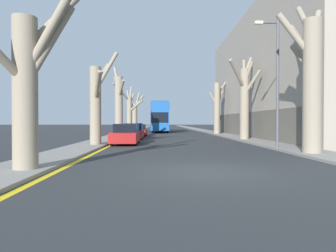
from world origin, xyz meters
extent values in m
plane|color=#2B2D30|center=(0.00, 0.00, 0.00)|extent=(300.00, 300.00, 0.00)
cube|color=gray|center=(-6.05, 50.00, 0.06)|extent=(2.25, 120.00, 0.12)
cube|color=gray|center=(6.05, 50.00, 0.06)|extent=(2.25, 120.00, 0.12)
cube|color=#9E9384|center=(12.18, 21.32, 6.25)|extent=(10.00, 30.50, 12.50)
cube|color=#5E584F|center=(7.16, 21.32, 1.25)|extent=(0.12, 29.89, 2.50)
cube|color=yellow|center=(-4.75, 50.00, 0.00)|extent=(0.24, 120.00, 0.01)
cylinder|color=gray|center=(-5.65, 0.06, 2.42)|extent=(0.75, 0.75, 4.84)
cylinder|color=gray|center=(-4.93, -0.08, 4.23)|extent=(1.71, 0.57, 2.51)
cylinder|color=gray|center=(-4.87, 0.94, 5.21)|extent=(1.88, 2.09, 2.96)
cylinder|color=gray|center=(-4.95, 0.13, 3.98)|extent=(1.66, 0.43, 2.63)
cylinder|color=gray|center=(-5.62, 10.15, 2.58)|extent=(0.72, 0.72, 5.15)
cylinder|color=gray|center=(-5.33, 9.32, 3.76)|extent=(0.88, 1.92, 1.84)
cylinder|color=gray|center=(-4.96, 10.37, 4.88)|extent=(1.62, 0.75, 2.66)
cylinder|color=gray|center=(-5.34, 10.93, 4.76)|extent=(0.86, 1.81, 1.79)
cylinder|color=gray|center=(-5.62, 21.37, 3.09)|extent=(0.81, 0.81, 6.17)
cylinder|color=gray|center=(-5.88, 21.84, 5.38)|extent=(0.88, 1.30, 1.86)
cylinder|color=gray|center=(-5.67, 21.86, 5.12)|extent=(0.40, 1.26, 1.89)
cylinder|color=gray|center=(-5.30, 20.63, 4.85)|extent=(0.98, 1.76, 1.77)
cylinder|color=gray|center=(-5.91, 21.86, 6.17)|extent=(0.95, 1.34, 2.37)
cylinder|color=gray|center=(-5.62, 32.12, 2.52)|extent=(0.73, 0.73, 5.05)
cylinder|color=gray|center=(-4.68, 31.62, 3.74)|extent=(2.14, 1.29, 1.69)
cylinder|color=gray|center=(-6.54, 30.91, 5.55)|extent=(2.13, 2.69, 2.27)
cylinder|color=gray|center=(-5.57, 33.10, 5.38)|extent=(0.38, 2.18, 2.62)
cylinder|color=gray|center=(-5.39, 32.81, 4.64)|extent=(0.78, 1.65, 1.95)
cylinder|color=gray|center=(-5.84, 32.86, 4.96)|extent=(0.73, 1.75, 2.31)
cylinder|color=gray|center=(-5.75, 42.43, 2.35)|extent=(0.88, 0.88, 4.70)
cylinder|color=gray|center=(-5.38, 43.12, 4.90)|extent=(1.10, 1.69, 1.57)
cylinder|color=gray|center=(-5.38, 43.12, 5.18)|extent=(1.13, 1.77, 3.14)
cylinder|color=gray|center=(-6.18, 41.81, 4.30)|extent=(1.28, 1.63, 2.75)
cylinder|color=gray|center=(-4.96, 42.25, 5.12)|extent=(1.87, 0.71, 2.13)
cylinder|color=gray|center=(5.75, 4.53, 3.21)|extent=(0.87, 0.87, 6.42)
cylinder|color=gray|center=(5.02, 4.73, 5.66)|extent=(1.78, 0.76, 2.37)
cylinder|color=gray|center=(5.66, 5.36, 4.71)|extent=(0.52, 1.90, 1.88)
cylinder|color=gray|center=(6.02, 5.81, 6.72)|extent=(0.87, 2.82, 2.49)
cylinder|color=gray|center=(5.40, 4.93, 5.38)|extent=(1.10, 1.20, 1.95)
cylinder|color=gray|center=(6.17, 5.06, 6.21)|extent=(1.23, 1.43, 2.00)
cylinder|color=gray|center=(5.71, 15.67, 3.02)|extent=(0.75, 0.75, 6.04)
cylinder|color=gray|center=(5.94, 15.33, 5.69)|extent=(0.82, 1.02, 1.85)
cylinder|color=gray|center=(4.89, 14.77, 5.40)|extent=(1.94, 2.11, 2.24)
cylinder|color=gray|center=(6.21, 15.18, 4.83)|extent=(1.34, 1.32, 2.05)
cylinder|color=gray|center=(6.18, 16.34, 6.31)|extent=(1.28, 1.64, 1.97)
cylinder|color=gray|center=(5.89, 16.42, 6.13)|extent=(0.67, 1.76, 1.96)
cylinder|color=gray|center=(5.63, 27.41, 3.19)|extent=(0.75, 0.75, 6.37)
cylinder|color=gray|center=(6.48, 28.64, 5.82)|extent=(1.99, 2.74, 2.29)
cylinder|color=gray|center=(5.18, 27.34, 4.35)|extent=(1.17, 0.42, 1.81)
cylinder|color=gray|center=(6.09, 27.91, 4.55)|extent=(1.25, 1.34, 2.04)
cube|color=#19519E|center=(-1.39, 36.01, 1.64)|extent=(2.50, 10.82, 2.58)
cube|color=#19519E|center=(-1.39, 36.01, 3.62)|extent=(2.45, 10.60, 1.37)
cube|color=navy|center=(-1.39, 36.01, 4.36)|extent=(2.45, 10.60, 0.12)
cube|color=black|center=(-1.39, 36.01, 2.14)|extent=(2.53, 9.52, 1.34)
cube|color=black|center=(-1.39, 36.01, 3.68)|extent=(2.53, 9.52, 1.04)
cube|color=black|center=(-1.39, 30.62, 2.14)|extent=(2.25, 0.06, 1.41)
cylinder|color=black|center=(-2.47, 32.76, 0.49)|extent=(0.30, 0.98, 0.98)
cylinder|color=black|center=(-0.31, 32.76, 0.49)|extent=(0.30, 0.98, 0.98)
cylinder|color=black|center=(-2.47, 39.04, 0.49)|extent=(0.30, 0.98, 0.98)
cylinder|color=black|center=(-0.31, 39.04, 0.49)|extent=(0.30, 0.98, 0.98)
cube|color=maroon|center=(-3.83, 11.72, 0.52)|extent=(1.77, 4.35, 0.68)
cube|color=black|center=(-3.83, 11.98, 1.15)|extent=(1.56, 2.26, 0.58)
cylinder|color=black|center=(-4.61, 10.42, 0.33)|extent=(0.20, 0.67, 0.67)
cylinder|color=black|center=(-3.06, 10.42, 0.33)|extent=(0.20, 0.67, 0.67)
cylinder|color=black|center=(-4.61, 13.02, 0.33)|extent=(0.20, 0.67, 0.67)
cylinder|color=black|center=(-3.06, 13.02, 0.33)|extent=(0.20, 0.67, 0.67)
cube|color=maroon|center=(-3.83, 17.97, 0.50)|extent=(1.72, 4.43, 0.64)
cube|color=black|center=(-3.83, 18.24, 1.13)|extent=(1.52, 2.30, 0.62)
cylinder|color=black|center=(-4.59, 16.64, 0.32)|extent=(0.20, 0.65, 0.65)
cylinder|color=black|center=(-3.08, 16.64, 0.32)|extent=(0.20, 0.65, 0.65)
cylinder|color=black|center=(-4.59, 19.30, 0.32)|extent=(0.20, 0.65, 0.65)
cylinder|color=black|center=(-3.08, 19.30, 0.32)|extent=(0.20, 0.65, 0.65)
cube|color=maroon|center=(-3.83, 23.60, 0.46)|extent=(1.89, 4.19, 0.55)
cube|color=black|center=(-3.83, 23.85, 1.01)|extent=(1.66, 2.18, 0.57)
cylinder|color=black|center=(-4.67, 22.34, 0.31)|extent=(0.20, 0.63, 0.63)
cylinder|color=black|center=(-3.00, 22.34, 0.31)|extent=(0.20, 0.63, 0.63)
cylinder|color=black|center=(-4.67, 24.86, 0.31)|extent=(0.20, 0.63, 0.63)
cylinder|color=black|center=(-3.00, 24.86, 0.31)|extent=(0.20, 0.63, 0.63)
cylinder|color=#4C4F54|center=(5.26, 7.46, 3.68)|extent=(0.16, 0.16, 7.35)
cylinder|color=#4C4F54|center=(4.71, 7.46, 7.20)|extent=(1.10, 0.11, 0.11)
cube|color=beige|center=(4.16, 7.46, 7.20)|extent=(0.44, 0.20, 0.16)
camera|label=1|loc=(-1.46, -9.39, 1.59)|focal=32.00mm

